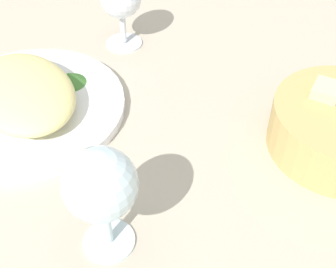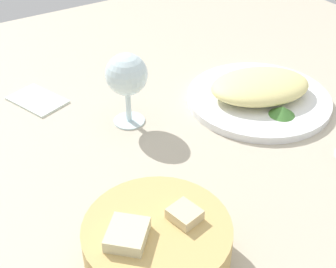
% 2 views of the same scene
% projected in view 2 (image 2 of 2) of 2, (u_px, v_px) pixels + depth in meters
% --- Properties ---
extents(ground_plane, '(1.40, 1.40, 0.02)m').
position_uv_depth(ground_plane, '(202.00, 145.00, 0.81)').
color(ground_plane, '#B5AA94').
extents(plate, '(0.28, 0.28, 0.01)m').
position_uv_depth(plate, '(258.00, 99.00, 0.90)').
color(plate, white).
rests_on(plate, ground_plane).
extents(omelette, '(0.22, 0.18, 0.04)m').
position_uv_depth(omelette, '(260.00, 86.00, 0.88)').
color(omelette, '#E5D988').
rests_on(omelette, plate).
extents(lettuce_garnish, '(0.05, 0.05, 0.02)m').
position_uv_depth(lettuce_garnish, '(282.00, 111.00, 0.84)').
color(lettuce_garnish, '#417B32').
rests_on(lettuce_garnish, plate).
extents(bread_basket, '(0.18, 0.18, 0.08)m').
position_uv_depth(bread_basket, '(156.00, 244.00, 0.57)').
color(bread_basket, tan).
rests_on(bread_basket, ground_plane).
extents(wine_glass_near, '(0.07, 0.07, 0.13)m').
position_uv_depth(wine_glass_near, '(127.00, 77.00, 0.79)').
color(wine_glass_near, silver).
rests_on(wine_glass_near, ground_plane).
extents(folded_napkin, '(0.10, 0.13, 0.01)m').
position_uv_depth(folded_napkin, '(37.00, 99.00, 0.90)').
color(folded_napkin, white).
rests_on(folded_napkin, ground_plane).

